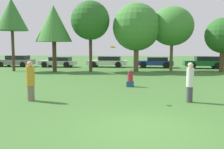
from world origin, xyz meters
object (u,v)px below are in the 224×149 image
frisbee (113,47)px  tree_1 (54,24)px  person_catcher (190,82)px  parked_car_white (108,61)px  tree_5 (223,36)px  bystander_sitting (130,80)px  tree_3 (136,27)px  tree_0 (12,15)px  parked_car_green (204,62)px  tree_2 (90,21)px  parked_car_grey (16,61)px  tree_4 (172,26)px  person_thrower (30,81)px  parked_car_silver (59,62)px  parked_car_blue (155,62)px

frisbee → tree_1: bearing=118.1°
person_catcher → parked_car_white: size_ratio=0.37×
parked_car_white → frisbee: bearing=98.7°
person_catcher → tree_5: 15.47m
bystander_sitting → tree_3: bearing=88.3°
tree_0 → parked_car_green: tree_0 is taller
frisbee → tree_2: size_ratio=0.04×
tree_2 → tree_5: 12.56m
tree_0 → parked_car_grey: bearing=114.0°
tree_2 → tree_4: 7.89m
bystander_sitting → tree_4: size_ratio=0.16×
person_thrower → tree_3: (4.52, 14.09, 3.33)m
person_catcher → frisbee: 3.63m
frisbee → parked_car_white: (-2.42, 18.95, -1.69)m
tree_2 → tree_3: size_ratio=1.03×
tree_3 → tree_5: tree_3 is taller
parked_car_grey → parked_car_silver: bearing=179.4°
person_thrower → parked_car_green: person_thrower is taller
person_thrower → parked_car_white: size_ratio=0.38×
parked_car_blue → tree_0: bearing=23.4°
parked_car_grey → parked_car_white: parked_car_grey is taller
person_catcher → parked_car_white: person_catcher is taller
person_thrower → parked_car_blue: (6.67, 18.89, -0.23)m
bystander_sitting → tree_0: 15.37m
person_thrower → bystander_sitting: bearing=43.5°
person_thrower → parked_car_grey: bearing=114.5°
person_catcher → bystander_sitting: 4.92m
parked_car_silver → parked_car_white: size_ratio=0.92×
tree_0 → tree_5: 20.13m
bystander_sitting → parked_car_green: (7.72, 13.90, 0.30)m
tree_2 → parked_car_green: (11.79, 4.67, -4.13)m
person_catcher → parked_car_grey: (-16.80, 18.55, -0.19)m
tree_5 → parked_car_blue: 7.87m
person_thrower → tree_4: bearing=58.7°
tree_3 → parked_car_white: 7.11m
parked_car_green → frisbee: bearing=66.6°
frisbee → bystander_sitting: bearing=81.2°
person_catcher → tree_0: tree_0 is taller
frisbee → parked_car_green: size_ratio=0.06×
tree_4 → parked_car_grey: bearing=167.3°
tree_4 → parked_car_blue: (-1.28, 4.00, -3.68)m
tree_0 → parked_car_blue: size_ratio=1.69×
frisbee → parked_car_blue: frisbee is taller
parked_car_silver → parked_car_white: 5.79m
tree_4 → tree_2: bearing=-171.4°
tree_4 → parked_car_green: tree_4 is taller
tree_1 → parked_car_blue: 12.10m
tree_0 → parked_car_blue: 15.86m
person_catcher → parked_car_green: 18.70m
person_catcher → parked_car_green: bearing=-108.9°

